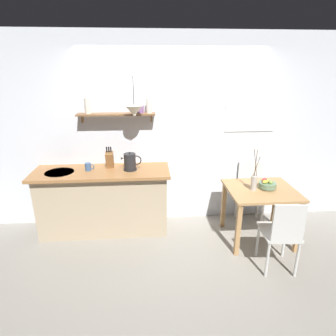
# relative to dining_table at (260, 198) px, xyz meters

# --- Properties ---
(ground_plane) EXTENTS (14.00, 14.00, 0.00)m
(ground_plane) POSITION_rel_dining_table_xyz_m (-1.10, 0.07, -0.61)
(ground_plane) COLOR gray
(back_wall) EXTENTS (6.80, 0.11, 2.70)m
(back_wall) POSITION_rel_dining_table_xyz_m (-0.90, 0.72, 0.74)
(back_wall) COLOR silver
(back_wall) RESTS_ON ground_plane
(kitchen_counter) EXTENTS (1.83, 0.63, 0.92)m
(kitchen_counter) POSITION_rel_dining_table_xyz_m (-2.10, 0.39, -0.15)
(kitchen_counter) COLOR tan
(kitchen_counter) RESTS_ON ground_plane
(wall_shelf) EXTENTS (1.04, 0.20, 0.33)m
(wall_shelf) POSITION_rel_dining_table_xyz_m (-1.83, 0.56, 1.07)
(wall_shelf) COLOR brown
(dining_table) EXTENTS (0.88, 0.78, 0.74)m
(dining_table) POSITION_rel_dining_table_xyz_m (0.00, 0.00, 0.00)
(dining_table) COLOR tan
(dining_table) RESTS_ON ground_plane
(dining_chair_near) EXTENTS (0.42, 0.46, 0.91)m
(dining_chair_near) POSITION_rel_dining_table_xyz_m (-0.01, -0.67, -0.10)
(dining_chair_near) COLOR silver
(dining_chair_near) RESTS_ON ground_plane
(dining_chair_far) EXTENTS (0.46, 0.48, 0.91)m
(dining_chair_far) POSITION_rel_dining_table_xyz_m (0.04, 0.48, -0.11)
(dining_chair_far) COLOR white
(dining_chair_far) RESTS_ON ground_plane
(fruit_bowl) EXTENTS (0.23, 0.23, 0.14)m
(fruit_bowl) POSITION_rel_dining_table_xyz_m (0.08, 0.02, 0.18)
(fruit_bowl) COLOR slate
(fruit_bowl) RESTS_ON dining_table
(twig_vase) EXTENTS (0.09, 0.08, 0.55)m
(twig_vase) POSITION_rel_dining_table_xyz_m (-0.12, -0.02, 0.23)
(twig_vase) COLOR #B7B2A8
(twig_vase) RESTS_ON dining_table
(electric_kettle) EXTENTS (0.27, 0.18, 0.25)m
(electric_kettle) POSITION_rel_dining_table_xyz_m (-1.71, 0.37, 0.42)
(electric_kettle) COLOR black
(electric_kettle) RESTS_ON kitchen_counter
(knife_block) EXTENTS (0.10, 0.16, 0.31)m
(knife_block) POSITION_rel_dining_table_xyz_m (-1.99, 0.47, 0.43)
(knife_block) COLOR brown
(knife_block) RESTS_ON kitchen_counter
(coffee_mug_by_sink) EXTENTS (0.12, 0.08, 0.10)m
(coffee_mug_by_sink) POSITION_rel_dining_table_xyz_m (-2.27, 0.39, 0.36)
(coffee_mug_by_sink) COLOR #3D5B89
(coffee_mug_by_sink) RESTS_ON kitchen_counter
(pendant_lamp) EXTENTS (0.23, 0.23, 0.48)m
(pendant_lamp) POSITION_rel_dining_table_xyz_m (-1.63, 0.34, 1.10)
(pendant_lamp) COLOR black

